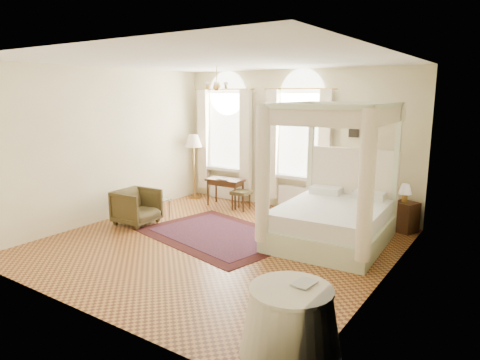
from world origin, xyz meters
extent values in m
plane|color=#A96D31|center=(0.00, 0.00, 0.00)|extent=(6.00, 6.00, 0.00)
plane|color=#FCF2C0|center=(0.00, 3.00, 1.65)|extent=(6.00, 0.00, 6.00)
plane|color=#FCF2C0|center=(0.00, -3.00, 1.65)|extent=(6.00, 0.00, 6.00)
plane|color=#FCF2C0|center=(-3.00, 0.00, 1.65)|extent=(0.00, 6.00, 6.00)
plane|color=#FCF2C0|center=(3.00, 0.00, 1.65)|extent=(0.00, 6.00, 6.00)
plane|color=white|center=(0.00, 0.00, 3.30)|extent=(6.00, 6.00, 0.00)
cube|color=silver|center=(-1.90, 2.97, 1.80)|extent=(1.10, 0.04, 1.90)
cylinder|color=silver|center=(-1.90, 2.97, 2.75)|extent=(1.10, 0.04, 1.10)
cube|color=white|center=(-1.90, 2.88, 0.81)|extent=(1.32, 0.24, 0.08)
cube|color=#F5E8CA|center=(-2.57, 2.80, 1.55)|extent=(0.28, 0.14, 2.60)
cube|color=#F5E8CA|center=(-1.23, 2.80, 1.55)|extent=(0.28, 0.14, 2.60)
cube|color=white|center=(-1.90, 2.90, 0.30)|extent=(1.00, 0.12, 0.58)
cube|color=silver|center=(0.20, 2.97, 1.80)|extent=(1.10, 0.04, 1.90)
cylinder|color=silver|center=(0.20, 2.97, 2.75)|extent=(1.10, 0.04, 1.10)
cube|color=white|center=(0.20, 2.88, 0.81)|extent=(1.32, 0.24, 0.08)
cube|color=#F5E8CA|center=(-0.47, 2.80, 1.55)|extent=(0.28, 0.14, 2.60)
cube|color=#F5E8CA|center=(0.87, 2.80, 1.55)|extent=(0.28, 0.14, 2.60)
cube|color=white|center=(0.20, 2.90, 0.30)|extent=(1.00, 0.12, 0.58)
cylinder|color=#B4883C|center=(-0.90, 1.20, 3.10)|extent=(0.02, 0.02, 0.40)
sphere|color=#B4883C|center=(-0.90, 1.20, 2.88)|extent=(0.16, 0.16, 0.16)
sphere|color=beige|center=(-0.68, 1.20, 2.95)|extent=(0.07, 0.07, 0.07)
sphere|color=beige|center=(-0.79, 1.39, 2.95)|extent=(0.07, 0.07, 0.07)
sphere|color=beige|center=(-1.01, 1.39, 2.95)|extent=(0.07, 0.07, 0.07)
sphere|color=beige|center=(-1.12, 1.20, 2.95)|extent=(0.07, 0.07, 0.07)
sphere|color=beige|center=(-1.01, 1.01, 2.95)|extent=(0.07, 0.07, 0.07)
sphere|color=beige|center=(-0.79, 1.01, 2.95)|extent=(0.07, 0.07, 0.07)
cube|color=black|center=(-0.85, 2.97, 1.85)|extent=(0.26, 0.03, 0.32)
cube|color=black|center=(1.45, 2.97, 1.95)|extent=(0.22, 0.03, 0.26)
cube|color=beige|center=(1.72, 1.22, 0.20)|extent=(2.01, 2.43, 0.40)
cube|color=white|center=(1.72, 1.22, 0.55)|extent=(1.90, 2.31, 0.31)
cube|color=#F5E8CA|center=(1.66, 2.33, 1.00)|extent=(1.88, 0.20, 1.33)
cube|color=beige|center=(0.79, 2.26, 1.27)|extent=(0.11, 0.11, 2.55)
cube|color=beige|center=(2.53, 2.36, 1.27)|extent=(0.11, 0.11, 2.55)
cube|color=beige|center=(0.91, 0.07, 1.27)|extent=(0.11, 0.11, 2.55)
cube|color=beige|center=(2.66, 0.17, 1.27)|extent=(0.11, 0.11, 2.55)
cube|color=beige|center=(1.66, 2.31, 2.55)|extent=(1.88, 0.20, 0.09)
cube|color=beige|center=(1.79, 0.12, 2.55)|extent=(1.88, 0.20, 0.09)
cube|color=beige|center=(0.85, 1.17, 2.55)|extent=(0.22, 2.33, 0.09)
cube|color=beige|center=(2.60, 1.27, 2.55)|extent=(0.22, 2.33, 0.09)
cube|color=#F5E8CA|center=(1.66, 2.31, 2.39)|extent=(1.95, 0.16, 0.31)
cube|color=#F5E8CA|center=(1.79, 0.12, 2.39)|extent=(1.95, 0.16, 0.31)
cube|color=#F5E8CA|center=(0.85, 1.17, 2.39)|extent=(0.18, 2.39, 0.31)
cube|color=#F5E8CA|center=(2.60, 1.27, 2.39)|extent=(0.18, 2.39, 0.31)
cylinder|color=#F5E8CA|center=(0.91, 0.07, 1.38)|extent=(0.24, 0.24, 2.33)
cylinder|color=#F5E8CA|center=(2.66, 0.17, 1.38)|extent=(0.24, 0.24, 2.33)
cube|color=#3D2310|center=(2.70, 2.70, 0.31)|extent=(0.54, 0.52, 0.61)
cylinder|color=#B4883C|center=(2.67, 2.69, 0.70)|extent=(0.11, 0.11, 0.18)
cone|color=beige|center=(2.67, 2.69, 0.88)|extent=(0.25, 0.25, 0.20)
cube|color=#3D2310|center=(-1.50, 2.30, 0.66)|extent=(0.93, 0.52, 0.05)
cube|color=#3D2310|center=(-1.50, 2.30, 0.57)|extent=(0.84, 0.42, 0.09)
cylinder|color=#3D2310|center=(-1.91, 2.46, 0.32)|extent=(0.05, 0.05, 0.64)
cylinder|color=#3D2310|center=(-1.11, 2.50, 0.32)|extent=(0.05, 0.05, 0.64)
cylinder|color=#3D2310|center=(-1.89, 2.10, 0.32)|extent=(0.05, 0.05, 0.64)
cylinder|color=#3D2310|center=(-1.09, 2.14, 0.32)|extent=(0.05, 0.05, 0.64)
imported|color=black|center=(-1.49, 2.22, 0.70)|extent=(0.39, 0.28, 0.03)
cube|color=#493D1F|center=(-0.97, 2.21, 0.43)|extent=(0.43, 0.43, 0.08)
cylinder|color=#3D2310|center=(-1.11, 2.05, 0.19)|extent=(0.04, 0.04, 0.39)
cylinder|color=#3D2310|center=(-0.81, 2.07, 0.19)|extent=(0.04, 0.04, 0.39)
cylinder|color=#3D2310|center=(-1.13, 2.35, 0.19)|extent=(0.04, 0.04, 0.39)
cylinder|color=#3D2310|center=(-0.82, 2.37, 0.19)|extent=(0.04, 0.04, 0.39)
imported|color=#42361C|center=(-2.19, 0.03, 0.38)|extent=(0.87, 0.85, 0.75)
cube|color=silver|center=(-2.23, 0.61, 0.41)|extent=(0.64, 0.47, 0.02)
cylinder|color=#B4883C|center=(-2.49, 0.42, 0.21)|extent=(0.02, 0.02, 0.41)
cylinder|color=#B4883C|center=(-1.95, 0.45, 0.21)|extent=(0.02, 0.02, 0.41)
cylinder|color=#B4883C|center=(-2.51, 0.77, 0.21)|extent=(0.02, 0.02, 0.41)
cylinder|color=#B4883C|center=(-1.97, 0.80, 0.21)|extent=(0.02, 0.02, 0.41)
cylinder|color=#B4883C|center=(-2.66, 2.50, 0.01)|extent=(0.30, 0.30, 0.03)
cylinder|color=#B4883C|center=(-2.66, 2.50, 0.74)|extent=(0.04, 0.04, 1.49)
cone|color=beige|center=(-2.66, 2.50, 1.54)|extent=(0.44, 0.44, 0.32)
cube|color=#3A100E|center=(-0.29, 0.40, 0.00)|extent=(3.35, 2.72, 0.01)
cube|color=black|center=(-0.29, 0.40, 0.01)|extent=(2.79, 2.16, 0.01)
cone|color=silver|center=(2.70, -2.30, 0.35)|extent=(1.10, 1.10, 0.71)
cylinder|color=silver|center=(2.70, -2.30, 0.73)|extent=(0.90, 0.90, 0.04)
imported|color=black|center=(2.67, -2.14, 0.76)|extent=(0.23, 0.29, 0.03)
camera|label=1|loc=(4.58, -6.05, 2.75)|focal=32.00mm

